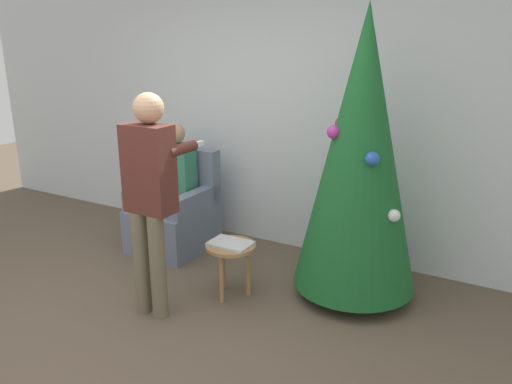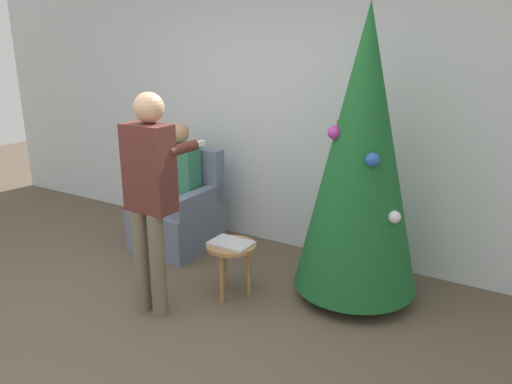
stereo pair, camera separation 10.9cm
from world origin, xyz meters
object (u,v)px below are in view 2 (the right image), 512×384
object	(u,v)px
christmas_tree	(362,153)
person_seated	(176,181)
armchair	(180,214)
person_standing	(150,187)
side_stool	(231,252)

from	to	relation	value
christmas_tree	person_seated	size ratio (longest dim) A/B	1.83
person_seated	armchair	bearing A→B (deg)	90.00
person_standing	side_stool	bearing A→B (deg)	52.20
armchair	side_stool	bearing A→B (deg)	-29.92
christmas_tree	person_standing	bearing A→B (deg)	-141.06
person_standing	armchair	bearing A→B (deg)	121.21
christmas_tree	side_stool	world-z (taller)	christmas_tree
christmas_tree	armchair	world-z (taller)	christmas_tree
armchair	person_standing	bearing A→B (deg)	-58.79
person_seated	person_standing	world-z (taller)	person_standing
person_seated	side_stool	size ratio (longest dim) A/B	2.80
side_stool	person_seated	bearing A→B (deg)	151.33
side_stool	armchair	bearing A→B (deg)	150.08
armchair	person_seated	bearing A→B (deg)	-90.00
christmas_tree	person_seated	bearing A→B (deg)	178.53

